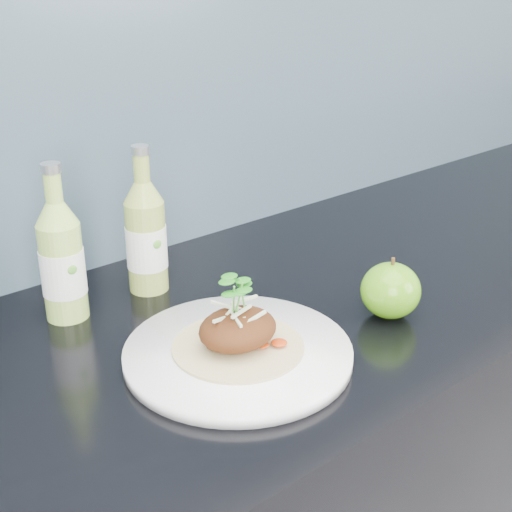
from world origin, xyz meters
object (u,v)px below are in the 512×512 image
object	(u,v)px
dinner_plate	(238,353)
cider_bottle_left	(62,261)
cider_bottle_right	(146,237)
green_apple	(391,290)

from	to	relation	value
dinner_plate	cider_bottle_left	distance (m)	0.28
cider_bottle_left	cider_bottle_right	distance (m)	0.14
dinner_plate	cider_bottle_right	bearing A→B (deg)	85.05
green_apple	cider_bottle_left	xyz separation A→B (m)	(-0.35, 0.29, 0.05)
cider_bottle_left	dinner_plate	bearing A→B (deg)	-54.52
cider_bottle_left	green_apple	bearing A→B (deg)	-29.41
dinner_plate	cider_bottle_left	bearing A→B (deg)	115.18
green_apple	cider_bottle_left	bearing A→B (deg)	140.29
dinner_plate	cider_bottle_left	size ratio (longest dim) A/B	1.37
dinner_plate	green_apple	distance (m)	0.24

